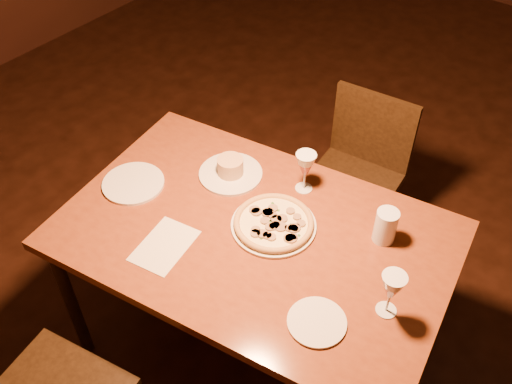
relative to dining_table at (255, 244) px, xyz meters
The scene contains 11 objects.
floor 0.72m from the dining_table, 39.10° to the left, with size 7.00×7.00×0.00m, color black.
dining_table is the anchor object (origin of this frame).
chair_far 0.78m from the dining_table, 90.40° to the left, with size 0.41×0.41×0.77m.
pizza_plate 0.10m from the dining_table, 58.46° to the left, with size 0.29×0.29×0.03m.
ramekin_saucer 0.31m from the dining_table, 145.15° to the left, with size 0.24×0.24×0.07m.
wine_glass_far 0.31m from the dining_table, 87.53° to the left, with size 0.07×0.07×0.16m, color #A14943, non-canonical shape.
wine_glass_right 0.52m from the dining_table, ahead, with size 0.07×0.07×0.16m, color #A14943, non-canonical shape.
water_tumbler 0.44m from the dining_table, 33.60° to the left, with size 0.07×0.07×0.12m, color silver.
side_plate_left 0.50m from the dining_table, 169.94° to the right, with size 0.23×0.23×0.01m, color silver.
side_plate_near 0.40m from the dining_table, 25.32° to the right, with size 0.17×0.17×0.01m, color silver.
menu_card 0.31m from the dining_table, 130.49° to the right, with size 0.15×0.22×0.00m, color beige.
Camera 1 is at (0.53, -1.22, 2.12)m, focal length 40.00 mm.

